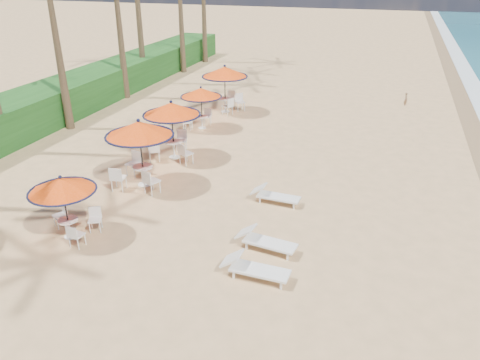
# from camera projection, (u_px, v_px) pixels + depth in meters

# --- Properties ---
(ground) EXTENTS (160.00, 160.00, 0.00)m
(ground) POSITION_uv_depth(u_px,v_px,m) (226.00, 263.00, 13.44)
(ground) COLOR tan
(ground) RESTS_ON ground
(scrub_hedge) EXTENTS (3.00, 40.00, 1.80)m
(scrub_hedge) POSITION_uv_depth(u_px,v_px,m) (65.00, 97.00, 26.29)
(scrub_hedge) COLOR #194716
(scrub_hedge) RESTS_ON ground
(station_0) EXTENTS (2.04, 2.04, 2.13)m
(station_0) POSITION_uv_depth(u_px,v_px,m) (64.00, 192.00, 14.08)
(station_0) COLOR black
(station_0) RESTS_ON ground
(station_1) EXTENTS (2.56, 2.56, 2.67)m
(station_1) POSITION_uv_depth(u_px,v_px,m) (138.00, 137.00, 17.28)
(station_1) COLOR black
(station_1) RESTS_ON ground
(station_2) EXTENTS (2.48, 2.48, 2.59)m
(station_2) POSITION_uv_depth(u_px,v_px,m) (172.00, 116.00, 19.82)
(station_2) COLOR black
(station_2) RESTS_ON ground
(station_3) EXTENTS (2.11, 2.11, 2.20)m
(station_3) POSITION_uv_depth(u_px,v_px,m) (200.00, 98.00, 23.58)
(station_3) COLOR black
(station_3) RESTS_ON ground
(station_4) EXTENTS (2.58, 2.58, 2.69)m
(station_4) POSITION_uv_depth(u_px,v_px,m) (226.00, 78.00, 26.05)
(station_4) COLOR black
(station_4) RESTS_ON ground
(lounger_near) EXTENTS (1.92, 0.67, 0.68)m
(lounger_near) POSITION_uv_depth(u_px,v_px,m) (253.00, 268.00, 12.70)
(lounger_near) COLOR white
(lounger_near) RESTS_ON ground
(lounger_mid) EXTENTS (1.92, 0.83, 0.67)m
(lounger_mid) POSITION_uv_depth(u_px,v_px,m) (264.00, 240.00, 13.95)
(lounger_mid) COLOR white
(lounger_mid) RESTS_ON ground
(lounger_far) EXTENTS (1.80, 0.66, 0.64)m
(lounger_far) POSITION_uv_depth(u_px,v_px,m) (274.00, 195.00, 16.68)
(lounger_far) COLOR white
(lounger_far) RESTS_ON ground
(person) EXTENTS (0.27, 0.35, 0.84)m
(person) POSITION_uv_depth(u_px,v_px,m) (406.00, 99.00, 27.82)
(person) COLOR #896546
(person) RESTS_ON ground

